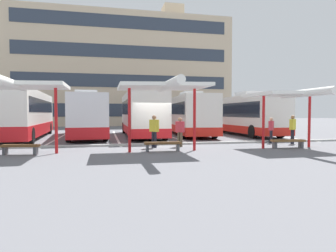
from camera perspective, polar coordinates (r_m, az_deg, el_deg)
name	(u,v)px	position (r m, az deg, el deg)	size (l,w,h in m)	color
ground_plane	(157,145)	(17.34, -2.25, -3.63)	(160.00, 160.00, 0.00)	slate
terminal_building	(123,72)	(48.48, -8.74, 10.26)	(32.91, 10.73, 19.54)	#C6B293
coach_bus_0	(25,115)	(24.03, -26.15, 1.98)	(3.27, 12.31, 3.76)	silver
coach_bus_1	(86,116)	(23.54, -15.76, 1.81)	(3.45, 11.29, 3.47)	silver
coach_bus_2	(141,114)	(23.52, -5.19, 2.34)	(2.68, 11.09, 3.77)	silver
coach_bus_3	(187,115)	(25.56, 3.80, 2.11)	(3.58, 12.05, 3.58)	silver
coach_bus_4	(240,115)	(26.65, 13.79, 2.10)	(2.53, 12.08, 3.61)	silver
lane_stripe_1	(59,138)	(23.47, -20.45, -2.17)	(0.16, 14.00, 0.01)	white
lane_stripe_2	(116,137)	(23.25, -10.08, -2.09)	(0.16, 14.00, 0.01)	white
lane_stripe_3	(169,136)	(23.79, 0.16, -1.95)	(0.16, 14.00, 0.01)	white
lane_stripe_4	(218,135)	(25.05, 9.65, -1.76)	(0.16, 14.00, 0.01)	white
lane_stripe_5	(263,134)	(26.91, 18.03, -1.55)	(0.16, 14.00, 0.01)	white
waiting_shelter_0	(18,87)	(14.44, -27.22, 6.80)	(4.04, 4.71, 3.23)	red
bench_0	(20,147)	(14.67, -26.81, -3.70)	(1.66, 0.64, 0.45)	brown
waiting_shelter_1	(164,88)	(13.94, -0.81, 7.48)	(4.21, 4.96, 3.29)	red
bench_1	(163,144)	(14.27, -1.05, -3.58)	(1.82, 0.53, 0.45)	brown
waiting_shelter_2	(291,95)	(16.61, 22.76, 5.54)	(3.75, 4.93, 3.01)	red
bench_2	(288,142)	(16.78, 22.31, -2.86)	(1.81, 0.59, 0.45)	brown
platform_kerb	(158,144)	(16.99, -2.04, -3.55)	(44.00, 0.24, 0.12)	#ADADA8
waiting_passenger_0	(293,127)	(19.28, 23.10, -0.21)	(0.53, 0.47, 1.73)	black
waiting_passenger_1	(154,129)	(15.73, -2.72, -0.54)	(0.49, 0.53, 1.74)	black
waiting_passenger_2	(271,128)	(19.35, 19.44, -0.45)	(0.48, 0.48, 1.58)	black
waiting_passenger_3	(180,130)	(16.18, 2.35, -0.78)	(0.49, 0.48, 1.61)	brown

